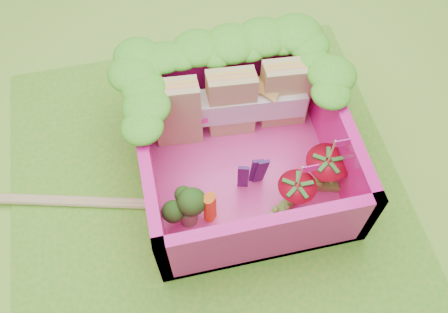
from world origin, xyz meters
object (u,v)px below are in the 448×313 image
object	(u,v)px
broccoli	(187,207)
bento_box	(243,151)
strawberry_left	(295,195)
strawberry_right	(325,172)
sandwich_stack	(232,103)
chopsticks	(38,200)

from	to	relation	value
broccoli	bento_box	bearing A→B (deg)	34.54
bento_box	strawberry_left	bearing A→B (deg)	-51.57
strawberry_left	strawberry_right	world-z (taller)	strawberry_right
sandwich_stack	chopsticks	distance (m)	1.44
broccoli	chopsticks	size ratio (longest dim) A/B	0.13
broccoli	strawberry_left	distance (m)	0.69
strawberry_left	strawberry_right	bearing A→B (deg)	25.27
strawberry_left	chopsticks	size ratio (longest dim) A/B	0.20
broccoli	strawberry_right	distance (m)	0.92
strawberry_right	chopsticks	bearing A→B (deg)	171.02
bento_box	strawberry_right	size ratio (longest dim) A/B	2.51
strawberry_right	chopsticks	size ratio (longest dim) A/B	0.21
bento_box	sandwich_stack	world-z (taller)	sandwich_stack
sandwich_stack	chopsticks	size ratio (longest dim) A/B	0.44
strawberry_left	broccoli	bearing A→B (deg)	176.85
sandwich_stack	broccoli	world-z (taller)	sandwich_stack
broccoli	sandwich_stack	bearing A→B (deg)	56.27
strawberry_left	chopsticks	bearing A→B (deg)	166.21
sandwich_stack	chopsticks	world-z (taller)	sandwich_stack
bento_box	chopsticks	distance (m)	1.40
sandwich_stack	strawberry_left	xyz separation A→B (m)	(0.26, -0.68, -0.14)
bento_box	strawberry_right	xyz separation A→B (m)	(0.49, -0.22, -0.08)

